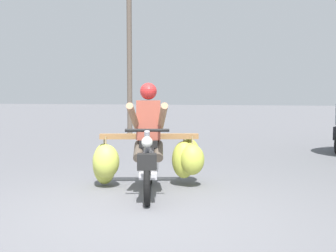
% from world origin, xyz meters
% --- Properties ---
extents(ground_plane, '(120.00, 120.00, 0.00)m').
position_xyz_m(ground_plane, '(0.00, 0.00, 0.00)').
color(ground_plane, slate).
extents(motorbike_main_loaded, '(1.77, 1.96, 1.58)m').
position_xyz_m(motorbike_main_loaded, '(-0.32, 1.27, 0.52)').
color(motorbike_main_loaded, black).
rests_on(motorbike_main_loaded, ground).
extents(utility_pole, '(0.18, 0.18, 5.62)m').
position_xyz_m(utility_pole, '(-3.64, 8.86, 2.81)').
color(utility_pole, brown).
rests_on(utility_pole, ground).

